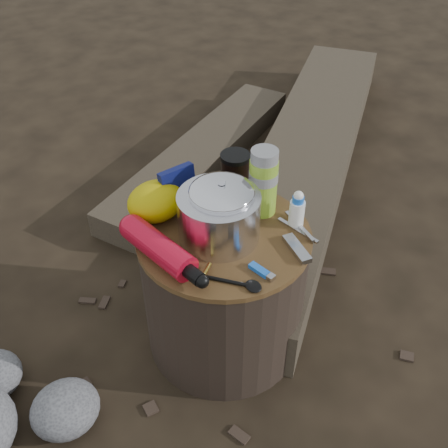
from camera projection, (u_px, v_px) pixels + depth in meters
ground at (224, 336)px, 1.75m from camera, size 60.00×60.00×0.00m
stump at (224, 289)px, 1.61m from camera, size 0.48×0.48×0.44m
log_main at (307, 158)px, 2.41m from camera, size 1.97×1.60×0.18m
log_small at (203, 154)px, 2.50m from camera, size 1.30×0.79×0.11m
foil_windscreen at (219, 216)px, 1.42m from camera, size 0.22×0.22×0.13m
camping_pot at (222, 209)px, 1.42m from camera, size 0.17×0.17×0.17m
fuel_bottle at (159, 248)px, 1.37m from camera, size 0.12×0.31×0.07m
thermos at (263, 182)px, 1.48m from camera, size 0.08×0.08×0.20m
travel_mug at (235, 173)px, 1.58m from camera, size 0.08×0.08×0.13m
stuff_sack at (156, 201)px, 1.49m from camera, size 0.17×0.14×0.11m
food_pouch at (178, 190)px, 1.51m from camera, size 0.11×0.03×0.14m
lighter at (259, 270)px, 1.35m from camera, size 0.03×0.08×0.01m
multitool at (297, 249)px, 1.41m from camera, size 0.05×0.11×0.02m
pot_grabber at (298, 229)px, 1.47m from camera, size 0.04×0.14×0.01m
spork at (227, 281)px, 1.32m from camera, size 0.12×0.13×0.01m
squeeze_bottle at (297, 211)px, 1.47m from camera, size 0.04×0.04×0.10m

